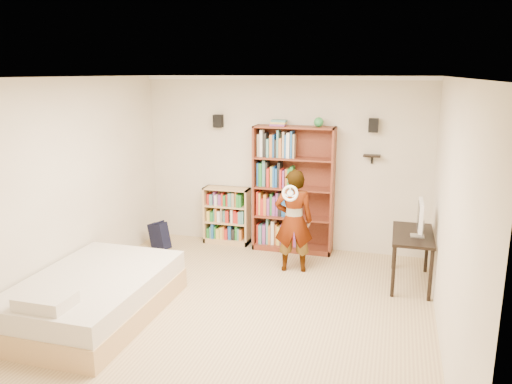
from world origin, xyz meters
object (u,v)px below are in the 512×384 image
tall_bookshelf (293,190)px  daybed (94,291)px  computer_desk (411,259)px  low_bookshelf (227,216)px  person (294,221)px

tall_bookshelf → daybed: tall_bookshelf is taller
computer_desk → daybed: (-3.52, -1.95, -0.04)m
low_bookshelf → daybed: low_bookshelf is taller
daybed → person: bearing=45.9°
person → tall_bookshelf: bearing=-90.1°
tall_bookshelf → person: size_ratio=1.34×
tall_bookshelf → computer_desk: bearing=-25.7°
computer_desk → person: person is taller
low_bookshelf → computer_desk: 3.02m
low_bookshelf → person: 1.57m
low_bookshelf → daybed: (-0.63, -2.84, -0.15)m
low_bookshelf → computer_desk: low_bookshelf is taller
daybed → low_bookshelf: bearing=77.5°
person → computer_desk: bearing=166.6°
low_bookshelf → computer_desk: (2.88, -0.89, -0.11)m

